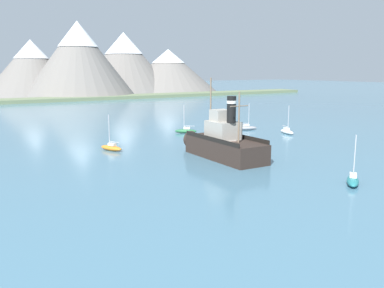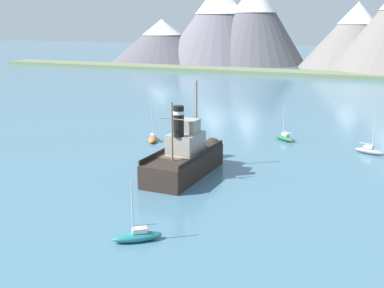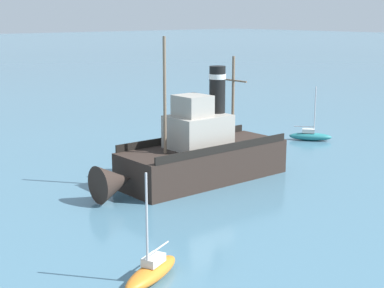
% 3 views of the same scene
% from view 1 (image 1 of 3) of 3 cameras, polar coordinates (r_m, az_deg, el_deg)
% --- Properties ---
extents(ground_plane, '(600.00, 600.00, 0.00)m').
position_cam_1_polar(ground_plane, '(49.72, 4.60, -2.30)').
color(ground_plane, '#477289').
extents(mountain_ridge, '(185.33, 67.08, 32.57)m').
position_cam_1_polar(mountain_ridge, '(182.06, -22.74, 10.64)').
color(mountain_ridge, '#56545B').
rests_on(mountain_ridge, ground).
extents(shoreline_strip, '(240.00, 12.00, 1.20)m').
position_cam_1_polar(shoreline_strip, '(149.71, -20.99, 5.78)').
color(shoreline_strip, '#6B7A56').
rests_on(shoreline_strip, ground).
extents(old_tugboat, '(4.68, 14.47, 9.90)m').
position_cam_1_polar(old_tugboat, '(51.04, 4.26, 0.13)').
color(old_tugboat, '#2D231E').
rests_on(old_tugboat, ground).
extents(sailboat_white, '(2.01, 3.95, 4.90)m').
position_cam_1_polar(sailboat_white, '(71.82, 13.18, 1.74)').
color(sailboat_white, white).
rests_on(sailboat_white, ground).
extents(sailboat_green, '(3.65, 3.24, 4.90)m').
position_cam_1_polar(sailboat_green, '(70.72, -0.87, 1.89)').
color(sailboat_green, '#286B3D').
rests_on(sailboat_green, ground).
extents(sailboat_orange, '(2.46, 3.93, 4.90)m').
position_cam_1_polar(sailboat_orange, '(56.54, -11.26, -0.48)').
color(sailboat_orange, orange).
rests_on(sailboat_orange, ground).
extents(sailboat_grey, '(3.95, 2.19, 4.90)m').
position_cam_1_polar(sailboat_grey, '(75.06, 7.72, 2.29)').
color(sailboat_grey, gray).
rests_on(sailboat_grey, ground).
extents(sailboat_teal, '(3.67, 3.20, 4.90)m').
position_cam_1_polar(sailboat_teal, '(42.13, 21.64, -4.75)').
color(sailboat_teal, '#23757A').
rests_on(sailboat_teal, ground).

